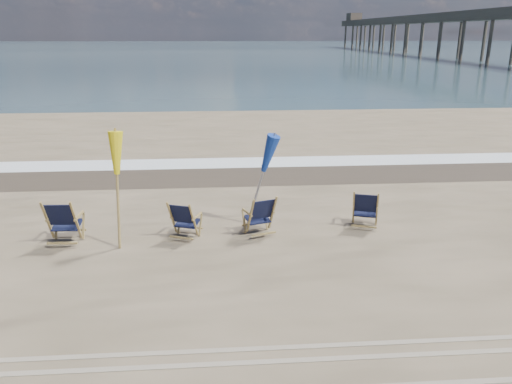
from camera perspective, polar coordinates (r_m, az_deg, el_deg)
ocean at (r=136.23m, az=-4.15°, el=16.00°), size 400.00×400.00×0.00m
surf_foam at (r=17.02m, az=-1.55°, el=3.40°), size 200.00×1.40×0.01m
wet_sand_strip at (r=15.57m, az=-1.28°, el=2.02°), size 200.00×2.60×0.00m
tire_tracks at (r=6.88m, az=3.35°, el=-20.22°), size 80.00×1.30×0.01m
beach_chair_0 at (r=10.91m, az=-19.87°, el=-3.26°), size 0.69×0.77×1.03m
beach_chair_1 at (r=10.57m, az=-7.14°, el=-3.37°), size 0.76×0.80×0.89m
beach_chair_2 at (r=10.84m, az=1.93°, el=-2.57°), size 0.78×0.83×0.94m
beach_chair_3 at (r=11.41m, az=13.67°, el=-2.05°), size 0.77×0.82×0.93m
umbrella_yellow at (r=10.21m, az=-15.85°, el=3.52°), size 0.30×0.30×2.37m
umbrella_blue at (r=10.97m, az=0.39°, el=4.33°), size 0.30×0.30×2.21m
fishing_pier at (r=90.86m, az=21.93°, el=16.87°), size 4.40×140.00×9.30m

